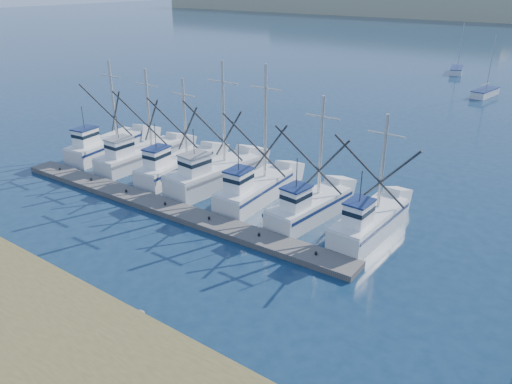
% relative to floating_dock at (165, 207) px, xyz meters
% --- Properties ---
extents(ground, '(500.00, 500.00, 0.00)m').
position_rel_floating_dock_xyz_m(ground, '(7.13, -5.42, -0.20)').
color(ground, '#0D253C').
rests_on(ground, ground).
extents(floating_dock, '(29.34, 2.64, 0.39)m').
position_rel_floating_dock_xyz_m(floating_dock, '(0.00, 0.00, 0.00)').
color(floating_dock, '#58544F').
rests_on(floating_dock, ground).
extents(trawler_fleet, '(29.01, 8.28, 9.73)m').
position_rel_floating_dock_xyz_m(trawler_fleet, '(-0.36, 4.87, 0.77)').
color(trawler_fleet, silver).
rests_on(trawler_fleet, ground).
extents(sailboat_near, '(2.61, 5.73, 8.10)m').
position_rel_floating_dock_xyz_m(sailboat_near, '(9.29, 51.47, 0.30)').
color(sailboat_near, silver).
rests_on(sailboat_near, ground).
extents(sailboat_far, '(3.13, 6.22, 8.10)m').
position_rel_floating_dock_xyz_m(sailboat_far, '(1.02, 67.24, 0.30)').
color(sailboat_far, silver).
rests_on(sailboat_far, ground).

